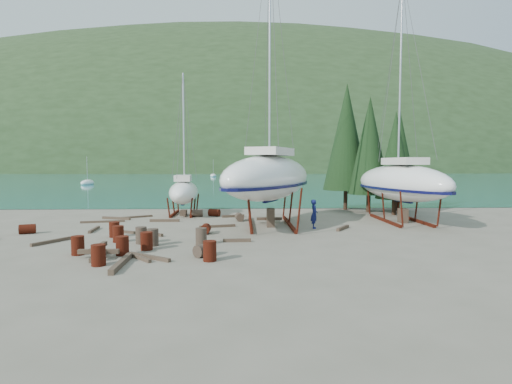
{
  "coord_description": "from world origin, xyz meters",
  "views": [
    {
      "loc": [
        1.47,
        -22.27,
        4.19
      ],
      "look_at": [
        2.36,
        3.0,
        2.42
      ],
      "focal_mm": 28.0,
      "sensor_mm": 36.0,
      "label": 1
    }
  ],
  "objects_px": {
    "large_sailboat_near": "(270,177)",
    "small_sailboat_shore": "(184,192)",
    "worker": "(314,214)",
    "large_sailboat_far": "(401,182)"
  },
  "relations": [
    {
      "from": "large_sailboat_far",
      "to": "worker",
      "type": "height_order",
      "value": "large_sailboat_far"
    },
    {
      "from": "large_sailboat_far",
      "to": "small_sailboat_shore",
      "type": "height_order",
      "value": "large_sailboat_far"
    },
    {
      "from": "large_sailboat_near",
      "to": "large_sailboat_far",
      "type": "bearing_deg",
      "value": 32.83
    },
    {
      "from": "small_sailboat_shore",
      "to": "worker",
      "type": "xyz_separation_m",
      "value": [
        9.5,
        -7.33,
        -0.97
      ]
    },
    {
      "from": "large_sailboat_near",
      "to": "small_sailboat_shore",
      "type": "distance_m",
      "value": 9.03
    },
    {
      "from": "large_sailboat_near",
      "to": "worker",
      "type": "xyz_separation_m",
      "value": [
        2.79,
        -1.44,
        -2.35
      ]
    },
    {
      "from": "large_sailboat_near",
      "to": "small_sailboat_shore",
      "type": "relative_size",
      "value": 1.76
    },
    {
      "from": "large_sailboat_near",
      "to": "worker",
      "type": "distance_m",
      "value": 3.92
    },
    {
      "from": "large_sailboat_near",
      "to": "worker",
      "type": "relative_size",
      "value": 10.83
    },
    {
      "from": "large_sailboat_far",
      "to": "small_sailboat_shore",
      "type": "distance_m",
      "value": 16.95
    }
  ]
}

